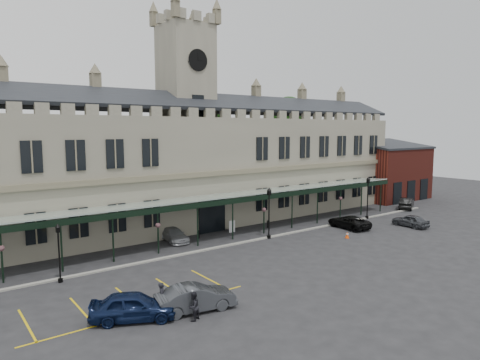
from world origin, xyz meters
TOP-DOWN VIEW (x-y plane):
  - ground at (0.00, 0.00)m, footprint 140.00×140.00m
  - station_building at (0.00, 15.91)m, footprint 60.00×10.36m
  - clock_tower at (0.00, 16.00)m, footprint 5.60×5.60m
  - canopy at (0.00, 7.46)m, footprint 50.00×4.10m
  - brick_annex at (34.00, 12.97)m, footprint 12.40×8.36m
  - kerb at (0.00, 5.50)m, footprint 60.00×0.40m
  - parking_markings at (-14.00, -1.50)m, footprint 16.00×6.00m
  - tree_behind_mid at (8.00, 25.00)m, footprint 6.00×6.00m
  - tree_behind_right at (24.00, 25.00)m, footprint 6.00×6.00m
  - lamp_post_left at (-16.74, 4.88)m, footprint 0.40×0.40m
  - lamp_post_mid at (3.06, 5.31)m, footprint 0.48×0.48m
  - lamp_post_right at (18.75, 5.36)m, footprint 0.49×0.49m
  - traffic_cone at (9.38, 0.73)m, footprint 0.40×0.40m
  - sign_board at (1.62, 9.57)m, footprint 0.73×0.06m
  - bollard_left at (-2.47, 9.54)m, footprint 0.15×0.15m
  - bollard_right at (5.98, 8.91)m, footprint 0.14×0.14m
  - car_left_a at (-15.00, -3.95)m, footprint 5.20×3.92m
  - car_left_b at (-11.50, -4.97)m, footprint 5.05×2.59m
  - car_taxi at (-5.00, 10.00)m, footprint 2.17×4.52m
  - car_van at (13.00, 3.48)m, footprint 2.66×5.15m
  - car_right_a at (19.00, -0.20)m, footprint 1.78×4.11m
  - car_right_b at (28.47, 6.20)m, footprint 4.88×3.59m
  - person_a at (-13.20, -3.96)m, footprint 0.71×0.79m
  - person_b at (-12.30, -6.04)m, footprint 0.99×0.91m

SIDE VIEW (x-z plane):
  - ground at x=0.00m, z-range 0.00..0.00m
  - parking_markings at x=-14.00m, z-range -0.01..0.01m
  - kerb at x=0.00m, z-range 0.00..0.12m
  - traffic_cone at x=9.38m, z-range -0.01..0.63m
  - bollard_right at x=5.98m, z-range 0.00..0.81m
  - bollard_left at x=-2.47m, z-range 0.00..0.85m
  - sign_board at x=1.62m, z-range -0.01..1.23m
  - car_taxi at x=-5.00m, z-range 0.00..1.27m
  - car_right_a at x=19.00m, z-range 0.00..1.38m
  - car_van at x=13.00m, z-range 0.00..1.39m
  - car_right_b at x=28.47m, z-range 0.00..1.53m
  - car_left_b at x=-11.50m, z-range 0.00..1.59m
  - car_left_a at x=-15.00m, z-range 0.00..1.65m
  - person_b at x=-12.30m, z-range 0.00..1.65m
  - person_a at x=-13.20m, z-range 0.00..1.82m
  - canopy at x=0.00m, z-range 0.25..4.55m
  - lamp_post_left at x=-16.74m, z-range 0.40..4.65m
  - lamp_post_mid at x=3.06m, z-range 0.48..5.60m
  - lamp_post_right at x=18.75m, z-range 0.48..5.62m
  - brick_annex at x=34.00m, z-range -0.46..8.77m
  - station_building at x=0.00m, z-range -2.18..15.12m
  - tree_behind_mid at x=8.00m, z-range 4.81..20.81m
  - tree_behind_right at x=24.00m, z-range 4.81..20.81m
  - clock_tower at x=0.00m, z-range 0.71..25.51m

